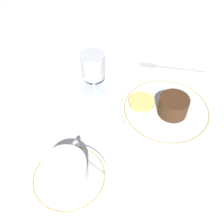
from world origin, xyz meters
TOP-DOWN VIEW (x-y plane):
  - ground_plane at (0.00, 0.00)m, footprint 3.00×3.00m
  - dinner_plate at (-0.02, -0.04)m, footprint 0.23×0.23m
  - saucer at (-0.25, 0.13)m, footprint 0.16×0.16m
  - coffee_cup at (-0.25, 0.13)m, footprint 0.11×0.09m
  - spoon at (-0.20, 0.12)m, footprint 0.06×0.10m
  - wine_glass at (0.01, 0.16)m, footprint 0.07×0.07m
  - fork at (0.16, -0.02)m, footprint 0.03×0.20m
  - dessert_cake at (-0.03, -0.06)m, footprint 0.07×0.07m
  - pineapple_slice at (-0.02, 0.02)m, footprint 0.07×0.07m

SIDE VIEW (x-z plane):
  - ground_plane at x=0.00m, z-range 0.00..0.00m
  - fork at x=0.16m, z-range 0.00..0.01m
  - saucer at x=-0.25m, z-range 0.00..0.01m
  - dinner_plate at x=-0.02m, z-range 0.00..0.02m
  - spoon at x=-0.20m, z-range 0.01..0.01m
  - pineapple_slice at x=-0.02m, z-range 0.01..0.02m
  - coffee_cup at x=-0.25m, z-range 0.01..0.06m
  - dessert_cake at x=-0.03m, z-range 0.01..0.06m
  - wine_glass at x=0.01m, z-range 0.02..0.14m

